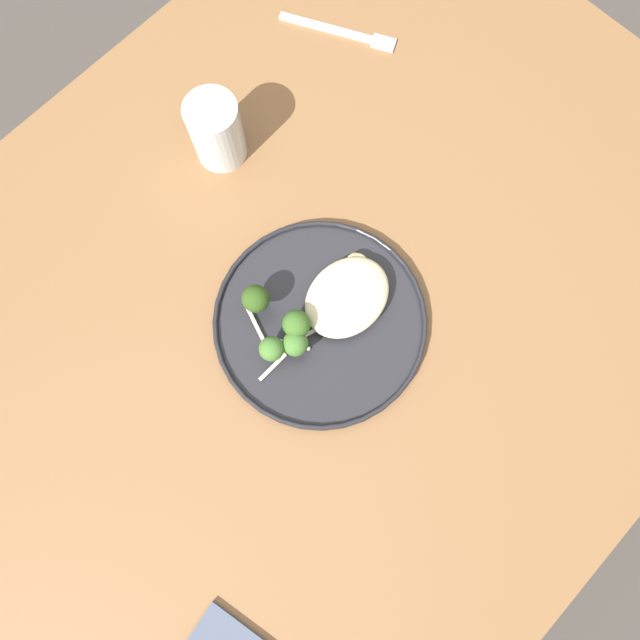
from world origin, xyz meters
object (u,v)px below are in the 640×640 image
seared_scallop_rear_pale (365,288)px  broccoli_floret_rear_charred (256,299)px  dinner_plate (320,322)px  seared_scallop_large_seared (346,297)px  broccoli_floret_center_pile (295,344)px  seared_scallop_on_noodles (323,308)px  water_glass (217,134)px  seared_scallop_front_small (357,265)px  seared_scallop_left_edge (340,320)px  broccoli_floret_near_rim (272,349)px  broccoli_floret_right_tilted (298,323)px  dinner_fork (342,32)px

seared_scallop_rear_pale → broccoli_floret_rear_charred: size_ratio=0.56×
dinner_plate → broccoli_floret_rear_charred: size_ratio=4.92×
seared_scallop_large_seared → broccoli_floret_center_pile: 0.10m
seared_scallop_on_noodles → water_glass: 0.29m
seared_scallop_rear_pale → dinner_plate: bearing=-9.6°
water_glass → broccoli_floret_rear_charred: bearing=58.1°
dinner_plate → seared_scallop_front_small: seared_scallop_front_small is taller
dinner_plate → seared_scallop_on_noodles: bearing=-151.1°
seared_scallop_left_edge → broccoli_floret_near_rim: broccoli_floret_near_rim is taller
seared_scallop_front_small → broccoli_floret_center_pile: bearing=8.2°
broccoli_floret_center_pile → broccoli_floret_right_tilted: bearing=-143.7°
broccoli_floret_rear_charred → broccoli_floret_near_rim: size_ratio=1.14×
broccoli_floret_right_tilted → seared_scallop_rear_pale: bearing=165.5°
broccoli_floret_near_rim → broccoli_floret_right_tilted: bearing=179.3°
seared_scallop_rear_pale → broccoli_floret_right_tilted: 0.11m
broccoli_floret_center_pile → water_glass: 0.32m
seared_scallop_rear_pale → broccoli_floret_rear_charred: 0.15m
seared_scallop_front_small → broccoli_floret_near_rim: bearing=1.2°
seared_scallop_left_edge → broccoli_floret_near_rim: size_ratio=0.47×
broccoli_floret_rear_charred → seared_scallop_rear_pale: bearing=143.5°
seared_scallop_on_noodles → broccoli_floret_near_rim: size_ratio=0.52×
dinner_plate → seared_scallop_rear_pale: bearing=170.4°
dinner_plate → broccoli_floret_right_tilted: 0.05m
seared_scallop_rear_pale → water_glass: bearing=-92.6°
water_glass → dinner_fork: 0.27m
dinner_plate → seared_scallop_on_noodles: size_ratio=10.69×
dinner_fork → water_glass: bearing=2.7°
seared_scallop_left_edge → seared_scallop_large_seared: seared_scallop_left_edge is taller
broccoli_floret_center_pile → dinner_fork: bearing=-143.4°
seared_scallop_on_noodles → broccoli_floret_center_pile: bearing=9.2°
dinner_plate → broccoli_floret_rear_charred: (0.04, -0.07, 0.04)m
seared_scallop_left_edge → broccoli_floret_right_tilted: 0.06m
broccoli_floret_right_tilted → dinner_fork: 0.48m
dinner_plate → dinner_fork: dinner_plate is taller
dinner_plate → dinner_fork: size_ratio=1.66×
water_glass → broccoli_floret_near_rim: bearing=59.0°
seared_scallop_large_seared → broccoli_floret_rear_charred: 0.12m
seared_scallop_front_small → broccoli_floret_rear_charred: size_ratio=0.53×
water_glass → broccoli_floret_center_pile: bearing=64.6°
dinner_plate → broccoli_floret_center_pile: broccoli_floret_center_pile is taller
seared_scallop_large_seared → seared_scallop_rear_pale: size_ratio=0.93×
broccoli_floret_right_tilted → broccoli_floret_rear_charred: bearing=-75.1°
water_glass → dinner_fork: (-0.27, -0.01, -0.04)m
seared_scallop_on_noodles → seared_scallop_rear_pale: size_ratio=0.82×
seared_scallop_large_seared → broccoli_floret_near_rim: 0.12m
seared_scallop_left_edge → broccoli_floret_center_pile: 0.07m
seared_scallop_front_small → water_glass: bearing=-89.7°
seared_scallop_on_noodles → seared_scallop_rear_pale: seared_scallop_on_noodles is taller
seared_scallop_left_edge → seared_scallop_front_small: 0.08m
seared_scallop_front_small → dinner_fork: (-0.27, -0.28, -0.02)m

